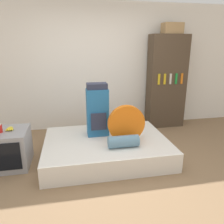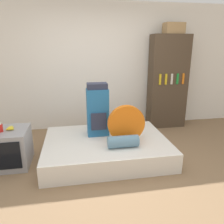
# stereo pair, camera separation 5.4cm
# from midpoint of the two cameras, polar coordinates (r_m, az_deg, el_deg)

# --- Properties ---
(ground_plane) EXTENTS (16.00, 16.00, 0.00)m
(ground_plane) POSITION_cam_midpoint_polar(r_m,az_deg,el_deg) (3.20, 0.43, -16.02)
(ground_plane) COLOR #846647
(wall_back) EXTENTS (8.00, 0.05, 2.60)m
(wall_back) POSITION_cam_midpoint_polar(r_m,az_deg,el_deg) (4.72, -4.55, 11.52)
(wall_back) COLOR white
(wall_back) RESTS_ON ground_plane
(bed) EXTENTS (1.94, 1.43, 0.30)m
(bed) POSITION_cam_midpoint_polar(r_m,az_deg,el_deg) (3.60, -1.97, -9.26)
(bed) COLOR silver
(bed) RESTS_ON ground_plane
(backpack) EXTENTS (0.35, 0.27, 0.87)m
(backpack) POSITION_cam_midpoint_polar(r_m,az_deg,el_deg) (3.58, -4.26, 0.44)
(backpack) COLOR #23669E
(backpack) RESTS_ON bed
(tent_bag) EXTENTS (0.58, 0.09, 0.58)m
(tent_bag) POSITION_cam_midpoint_polar(r_m,az_deg,el_deg) (3.37, 3.30, -3.02)
(tent_bag) COLOR orange
(tent_bag) RESTS_ON bed
(sleeping_roll) EXTENTS (0.45, 0.18, 0.18)m
(sleeping_roll) POSITION_cam_midpoint_polar(r_m,az_deg,el_deg) (3.24, 2.52, -7.69)
(sleeping_roll) COLOR #5B849E
(sleeping_roll) RESTS_ON bed
(television) EXTENTS (0.59, 0.60, 0.55)m
(television) POSITION_cam_midpoint_polar(r_m,az_deg,el_deg) (3.63, -25.88, -8.61)
(television) COLOR #939399
(television) RESTS_ON ground_plane
(banana_bunch) EXTENTS (0.13, 0.16, 0.04)m
(banana_bunch) POSITION_cam_midpoint_polar(r_m,az_deg,el_deg) (3.55, -25.43, -3.92)
(banana_bunch) COLOR yellow
(banana_bunch) RESTS_ON television
(bookshelf) EXTENTS (0.80, 0.37, 1.97)m
(bookshelf) POSITION_cam_midpoint_polar(r_m,az_deg,el_deg) (4.91, 13.70, 7.59)
(bookshelf) COLOR #473828
(bookshelf) RESTS_ON ground_plane
(cardboard_box) EXTENTS (0.39, 0.26, 0.22)m
(cardboard_box) POSITION_cam_midpoint_polar(r_m,az_deg,el_deg) (4.90, 15.15, 20.33)
(cardboard_box) COLOR #A88456
(cardboard_box) RESTS_ON bookshelf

